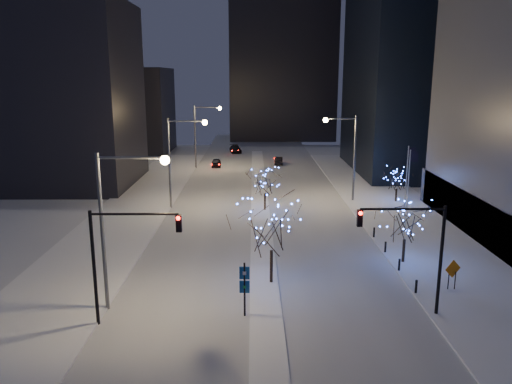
{
  "coord_description": "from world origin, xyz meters",
  "views": [
    {
      "loc": [
        -0.77,
        -27.18,
        14.36
      ],
      "look_at": [
        -0.54,
        13.28,
        5.0
      ],
      "focal_mm": 35.0,
      "sensor_mm": 36.0,
      "label": 1
    }
  ],
  "objects_px": {
    "holiday_tree_median_near": "(272,225)",
    "wayfinding_sign": "(245,284)",
    "street_lamp_w_mid": "(179,151)",
    "holiday_tree_plaza_near": "(406,221)",
    "car_mid": "(278,160)",
    "car_near": "(216,163)",
    "traffic_signal_west": "(120,248)",
    "street_lamp_w_far": "(202,128)",
    "street_lamp_w_near": "(118,210)",
    "holiday_tree_median_far": "(265,182)",
    "holiday_tree_plaza_far": "(397,179)",
    "traffic_signal_east": "(416,242)",
    "construction_sign": "(453,272)",
    "street_lamp_east": "(347,147)",
    "car_far": "(235,149)"
  },
  "relations": [
    {
      "from": "holiday_tree_plaza_near",
      "to": "wayfinding_sign",
      "type": "distance_m",
      "value": 15.24
    },
    {
      "from": "street_lamp_w_near",
      "to": "street_lamp_w_far",
      "type": "xyz_separation_m",
      "value": [
        0.0,
        50.0,
        0.0
      ]
    },
    {
      "from": "traffic_signal_west",
      "to": "street_lamp_w_far",
      "type": "bearing_deg",
      "value": 90.55
    },
    {
      "from": "street_lamp_w_mid",
      "to": "holiday_tree_plaza_near",
      "type": "bearing_deg",
      "value": -40.67
    },
    {
      "from": "traffic_signal_west",
      "to": "car_mid",
      "type": "height_order",
      "value": "traffic_signal_west"
    },
    {
      "from": "street_lamp_east",
      "to": "wayfinding_sign",
      "type": "height_order",
      "value": "street_lamp_east"
    },
    {
      "from": "construction_sign",
      "to": "car_far",
      "type": "bearing_deg",
      "value": 83.54
    },
    {
      "from": "street_lamp_w_far",
      "to": "holiday_tree_median_far",
      "type": "height_order",
      "value": "street_lamp_w_far"
    },
    {
      "from": "traffic_signal_west",
      "to": "holiday_tree_plaza_near",
      "type": "bearing_deg",
      "value": 26.8
    },
    {
      "from": "holiday_tree_median_far",
      "to": "traffic_signal_west",
      "type": "bearing_deg",
      "value": -109.19
    },
    {
      "from": "street_lamp_w_mid",
      "to": "street_lamp_w_far",
      "type": "height_order",
      "value": "same"
    },
    {
      "from": "holiday_tree_median_near",
      "to": "wayfinding_sign",
      "type": "xyz_separation_m",
      "value": [
        -1.8,
        -4.89,
        -2.23
      ]
    },
    {
      "from": "car_far",
      "to": "holiday_tree_median_near",
      "type": "xyz_separation_m",
      "value": [
        4.71,
        -63.0,
        3.66
      ]
    },
    {
      "from": "car_near",
      "to": "holiday_tree_median_near",
      "type": "bearing_deg",
      "value": -83.58
    },
    {
      "from": "construction_sign",
      "to": "traffic_signal_east",
      "type": "bearing_deg",
      "value": -158.55
    },
    {
      "from": "traffic_signal_west",
      "to": "holiday_tree_plaza_far",
      "type": "relative_size",
      "value": 1.73
    },
    {
      "from": "wayfinding_sign",
      "to": "traffic_signal_east",
      "type": "bearing_deg",
      "value": 3.74
    },
    {
      "from": "street_lamp_east",
      "to": "wayfinding_sign",
      "type": "relative_size",
      "value": 2.88
    },
    {
      "from": "street_lamp_w_far",
      "to": "construction_sign",
      "type": "relative_size",
      "value": 4.69
    },
    {
      "from": "street_lamp_w_near",
      "to": "holiday_tree_plaza_near",
      "type": "relative_size",
      "value": 1.89
    },
    {
      "from": "street_lamp_w_mid",
      "to": "car_mid",
      "type": "bearing_deg",
      "value": 66.55
    },
    {
      "from": "car_far",
      "to": "construction_sign",
      "type": "distance_m",
      "value": 66.54
    },
    {
      "from": "car_mid",
      "to": "car_near",
      "type": "bearing_deg",
      "value": 13.99
    },
    {
      "from": "street_lamp_east",
      "to": "car_far",
      "type": "distance_m",
      "value": 41.83
    },
    {
      "from": "traffic_signal_west",
      "to": "wayfinding_sign",
      "type": "relative_size",
      "value": 2.02
    },
    {
      "from": "wayfinding_sign",
      "to": "construction_sign",
      "type": "relative_size",
      "value": 1.63
    },
    {
      "from": "holiday_tree_plaza_far",
      "to": "construction_sign",
      "type": "height_order",
      "value": "holiday_tree_plaza_far"
    },
    {
      "from": "holiday_tree_median_far",
      "to": "construction_sign",
      "type": "xyz_separation_m",
      "value": [
        12.31,
        -21.11,
        -1.86
      ]
    },
    {
      "from": "street_lamp_w_far",
      "to": "holiday_tree_plaza_far",
      "type": "height_order",
      "value": "street_lamp_w_far"
    },
    {
      "from": "traffic_signal_west",
      "to": "street_lamp_east",
      "type": "bearing_deg",
      "value": 58.31
    },
    {
      "from": "holiday_tree_plaza_near",
      "to": "car_near",
      "type": "bearing_deg",
      "value": 112.27
    },
    {
      "from": "holiday_tree_median_far",
      "to": "holiday_tree_plaza_far",
      "type": "bearing_deg",
      "value": 13.77
    },
    {
      "from": "street_lamp_east",
      "to": "car_mid",
      "type": "relative_size",
      "value": 2.55
    },
    {
      "from": "street_lamp_w_near",
      "to": "street_lamp_east",
      "type": "height_order",
      "value": "same"
    },
    {
      "from": "traffic_signal_west",
      "to": "traffic_signal_east",
      "type": "relative_size",
      "value": 1.0
    },
    {
      "from": "holiday_tree_plaza_near",
      "to": "construction_sign",
      "type": "distance_m",
      "value": 5.92
    },
    {
      "from": "car_mid",
      "to": "construction_sign",
      "type": "relative_size",
      "value": 1.84
    },
    {
      "from": "holiday_tree_median_far",
      "to": "construction_sign",
      "type": "distance_m",
      "value": 24.51
    },
    {
      "from": "car_near",
      "to": "wayfinding_sign",
      "type": "xyz_separation_m",
      "value": [
        5.52,
        -52.46,
        1.5
      ]
    },
    {
      "from": "street_lamp_w_mid",
      "to": "holiday_tree_plaza_near",
      "type": "distance_m",
      "value": 26.51
    },
    {
      "from": "street_lamp_w_far",
      "to": "car_mid",
      "type": "height_order",
      "value": "street_lamp_w_far"
    },
    {
      "from": "traffic_signal_east",
      "to": "holiday_tree_plaza_near",
      "type": "height_order",
      "value": "traffic_signal_east"
    },
    {
      "from": "street_lamp_w_far",
      "to": "holiday_tree_plaza_far",
      "type": "xyz_separation_m",
      "value": [
        24.91,
        -22.53,
        -3.72
      ]
    },
    {
      "from": "car_near",
      "to": "car_mid",
      "type": "distance_m",
      "value": 10.53
    },
    {
      "from": "street_lamp_w_near",
      "to": "holiday_tree_median_far",
      "type": "height_order",
      "value": "street_lamp_w_near"
    },
    {
      "from": "traffic_signal_east",
      "to": "holiday_tree_plaza_near",
      "type": "distance_m",
      "value": 9.18
    },
    {
      "from": "street_lamp_w_near",
      "to": "street_lamp_w_far",
      "type": "height_order",
      "value": "same"
    },
    {
      "from": "car_near",
      "to": "holiday_tree_median_near",
      "type": "xyz_separation_m",
      "value": [
        7.33,
        -47.56,
        3.73
      ]
    },
    {
      "from": "street_lamp_w_near",
      "to": "holiday_tree_plaza_near",
      "type": "xyz_separation_m",
      "value": [
        19.98,
        7.84,
        -3.01
      ]
    },
    {
      "from": "street_lamp_w_near",
      "to": "holiday_tree_median_near",
      "type": "distance_m",
      "value": 10.43
    }
  ]
}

